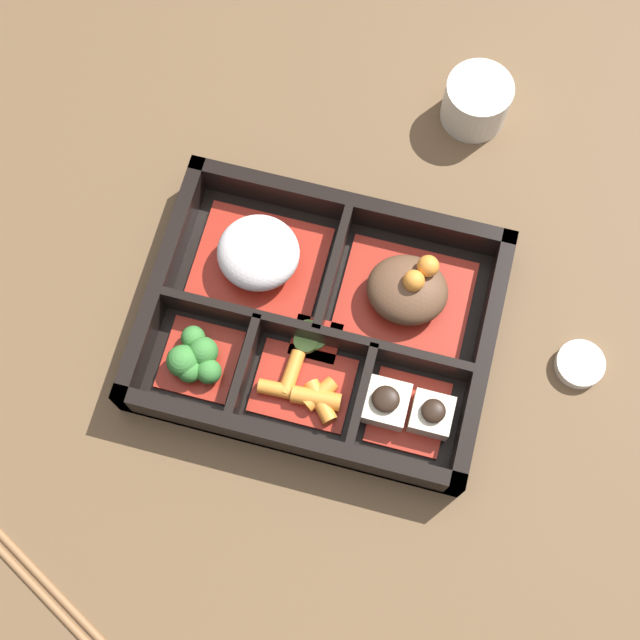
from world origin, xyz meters
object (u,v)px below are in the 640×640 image
at_px(sauce_dish, 580,364).
at_px(tea_cup, 477,101).
at_px(bowl_rice, 259,255).
at_px(chopsticks, 18,562).

bearing_deg(sauce_dish, tea_cup, 122.10).
relative_size(tea_cup, sauce_dish, 1.48).
relative_size(bowl_rice, chopsticks, 0.62).
bearing_deg(sauce_dish, chopsticks, -145.97).
distance_m(bowl_rice, sauce_dish, 0.31).
relative_size(bowl_rice, sauce_dish, 2.70).
relative_size(bowl_rice, tea_cup, 1.83).
xyz_separation_m(tea_cup, sauce_dish, (0.15, -0.24, -0.02)).
xyz_separation_m(bowl_rice, sauce_dish, (0.31, -0.02, -0.03)).
bearing_deg(tea_cup, sauce_dish, -57.90).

